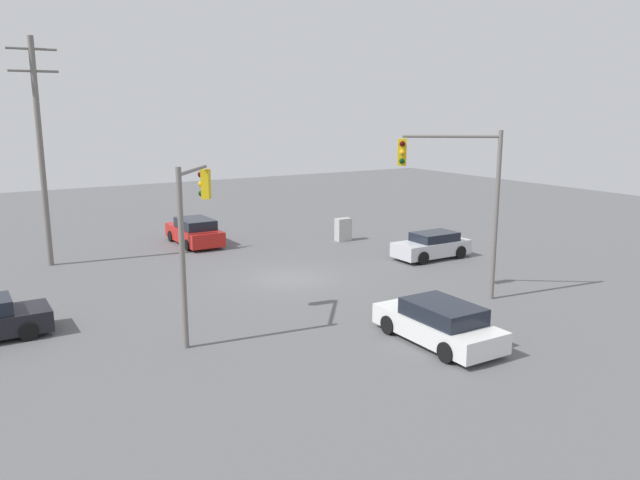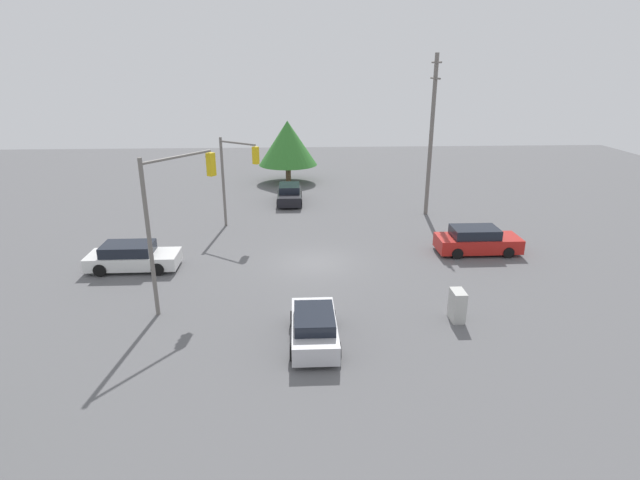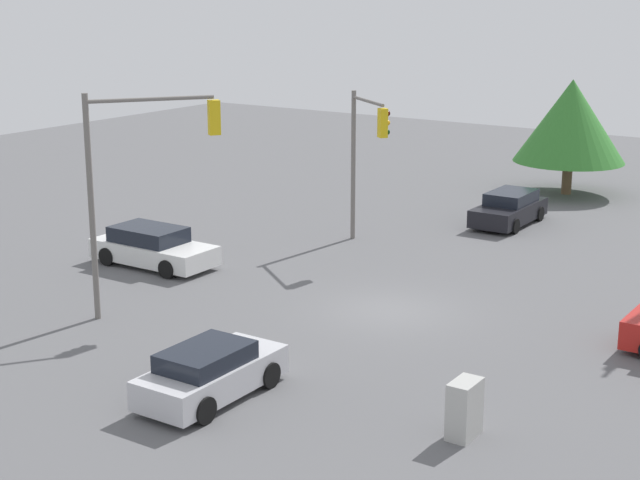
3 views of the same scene
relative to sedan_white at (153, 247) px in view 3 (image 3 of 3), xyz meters
name	(u,v)px [view 3 (image 3 of 3)]	position (x,y,z in m)	size (l,w,h in m)	color
ground_plane	(390,311)	(0.35, -9.64, -0.68)	(80.00, 80.00, 0.00)	#5B5B5E
sedan_white	(153,247)	(0.00, 0.00, 0.00)	(2.04, 4.68, 1.41)	silver
sedan_silver	(211,373)	(-7.85, -9.27, -0.02)	(4.07, 1.85, 1.36)	silver
sedan_dark	(509,209)	(13.00, -8.16, -0.01)	(4.32, 1.92, 1.39)	black
traffic_signal_main	(140,164)	(-3.99, -3.45, 3.97)	(3.39, 2.53, 6.82)	slate
traffic_signal_cross	(365,144)	(6.58, -4.91, 3.32)	(2.06, 2.63, 5.88)	slate
electrical_cabinet	(464,409)	(-6.34, -15.37, -0.01)	(0.90, 0.53, 1.34)	#B2B2AD
tree_behind	(571,121)	(20.34, -8.00, 2.86)	(5.28, 5.28, 5.51)	brown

